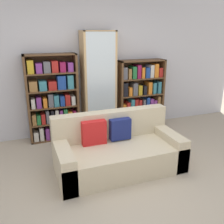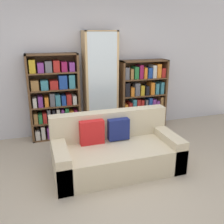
{
  "view_description": "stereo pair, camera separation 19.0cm",
  "coord_description": "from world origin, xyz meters",
  "px_view_note": "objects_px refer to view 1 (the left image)",
  "views": [
    {
      "loc": [
        -1.23,
        -2.52,
        1.98
      ],
      "look_at": [
        0.19,
        1.3,
        0.66
      ],
      "focal_mm": 40.0,
      "sensor_mm": 36.0,
      "label": 1
    },
    {
      "loc": [
        -1.05,
        -2.58,
        1.98
      ],
      "look_at": [
        0.19,
        1.3,
        0.66
      ],
      "focal_mm": 40.0,
      "sensor_mm": 36.0,
      "label": 2
    }
  ],
  "objects_px": {
    "wine_bottle": "(131,133)",
    "bookshelf_right": "(140,96)",
    "bookshelf_left": "(53,99)",
    "couch": "(117,151)",
    "display_cabinet": "(99,85)"
  },
  "relations": [
    {
      "from": "wine_bottle",
      "to": "bookshelf_right",
      "type": "bearing_deg",
      "value": 51.95
    },
    {
      "from": "bookshelf_right",
      "to": "bookshelf_left",
      "type": "bearing_deg",
      "value": 179.99
    },
    {
      "from": "bookshelf_right",
      "to": "wine_bottle",
      "type": "xyz_separation_m",
      "value": [
        -0.5,
        -0.64,
        -0.53
      ]
    },
    {
      "from": "couch",
      "to": "bookshelf_right",
      "type": "bearing_deg",
      "value": 52.84
    },
    {
      "from": "wine_bottle",
      "to": "bookshelf_left",
      "type": "bearing_deg",
      "value": 154.02
    },
    {
      "from": "bookshelf_left",
      "to": "display_cabinet",
      "type": "bearing_deg",
      "value": -1.01
    },
    {
      "from": "display_cabinet",
      "to": "bookshelf_right",
      "type": "bearing_deg",
      "value": 0.94
    },
    {
      "from": "couch",
      "to": "display_cabinet",
      "type": "height_order",
      "value": "display_cabinet"
    },
    {
      "from": "bookshelf_left",
      "to": "bookshelf_right",
      "type": "distance_m",
      "value": 1.82
    },
    {
      "from": "bookshelf_right",
      "to": "couch",
      "type": "bearing_deg",
      "value": -127.16
    },
    {
      "from": "bookshelf_left",
      "to": "display_cabinet",
      "type": "xyz_separation_m",
      "value": [
        0.89,
        -0.02,
        0.22
      ]
    },
    {
      "from": "bookshelf_left",
      "to": "display_cabinet",
      "type": "relative_size",
      "value": 0.8
    },
    {
      "from": "couch",
      "to": "bookshelf_left",
      "type": "xyz_separation_m",
      "value": [
        -0.72,
        1.45,
        0.5
      ]
    },
    {
      "from": "bookshelf_right",
      "to": "wine_bottle",
      "type": "distance_m",
      "value": 0.97
    },
    {
      "from": "display_cabinet",
      "to": "wine_bottle",
      "type": "xyz_separation_m",
      "value": [
        0.43,
        -0.63,
        -0.83
      ]
    }
  ]
}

